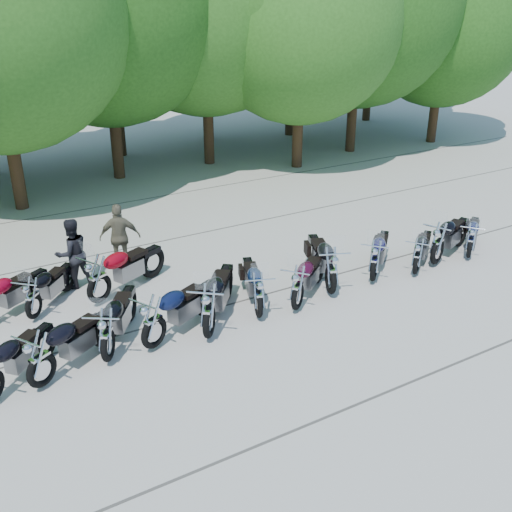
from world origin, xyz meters
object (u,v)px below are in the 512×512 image
motorcycle_6 (298,287)px  rider_2 (120,237)px  motorcycle_10 (438,242)px  motorcycle_1 (40,358)px  motorcycle_2 (107,334)px  motorcycle_5 (258,294)px  motorcycle_8 (375,260)px  motorcycle_13 (32,297)px  motorcycle_4 (209,310)px  motorcycle_14 (98,278)px  motorcycle_9 (418,255)px  rider_1 (72,253)px  motorcycle_3 (153,321)px  motorcycle_7 (331,269)px  motorcycle_11 (471,240)px

motorcycle_6 → rider_2: size_ratio=1.26×
motorcycle_10 → motorcycle_1: bearing=68.9°
motorcycle_2 → motorcycle_5: 3.48m
motorcycle_8 → motorcycle_13: bearing=32.3°
motorcycle_4 → motorcycle_13: motorcycle_4 is taller
motorcycle_8 → motorcycle_2: bearing=50.1°
motorcycle_4 → motorcycle_14: (-1.53, 2.71, -0.01)m
motorcycle_4 → motorcycle_9: (6.05, 0.04, -0.14)m
motorcycle_14 → rider_1: (-0.23, 1.28, 0.19)m
motorcycle_4 → rider_1: (-1.76, 3.99, 0.18)m
motorcycle_3 → motorcycle_2: bearing=62.4°
motorcycle_10 → motorcycle_4: bearing=69.6°
motorcycle_4 → rider_2: rider_2 is taller
motorcycle_1 → motorcycle_6: bearing=-120.4°
motorcycle_13 → motorcycle_6: bearing=-163.9°
motorcycle_13 → rider_1: rider_1 is taller
motorcycle_5 → motorcycle_7: 2.10m
motorcycle_9 → motorcycle_5: bearing=52.2°
motorcycle_2 → motorcycle_7: bearing=-145.5°
motorcycle_1 → motorcycle_6: (5.76, 0.02, -0.03)m
motorcycle_7 → motorcycle_13: motorcycle_7 is taller
motorcycle_5 → motorcycle_11: size_ratio=1.08×
motorcycle_2 → motorcycle_7: size_ratio=0.95×
motorcycle_7 → motorcycle_14: motorcycle_14 is taller
motorcycle_9 → motorcycle_11: bearing=-125.2°
motorcycle_2 → rider_2: size_ratio=1.30×
motorcycle_4 → motorcycle_9: size_ratio=1.24×
motorcycle_5 → motorcycle_1: bearing=24.0°
motorcycle_6 → motorcycle_8: size_ratio=1.00×
rider_1 → motorcycle_6: bearing=127.1°
motorcycle_5 → motorcycle_7: size_ratio=0.90×
motorcycle_13 → motorcycle_9: bearing=-153.7°
motorcycle_3 → motorcycle_7: bearing=-114.3°
motorcycle_8 → motorcycle_14: bearing=28.9°
motorcycle_7 → rider_1: bearing=-12.7°
motorcycle_11 → motorcycle_14: motorcycle_14 is taller
rider_1 → motorcycle_2: bearing=75.7°
motorcycle_6 → motorcycle_13: size_ratio=1.09×
motorcycle_2 → rider_2: (1.73, 4.16, 0.24)m
motorcycle_14 → motorcycle_6: bearing=-150.2°
motorcycle_10 → rider_2: (-7.35, 4.20, 0.21)m
motorcycle_6 → motorcycle_7: motorcycle_7 is taller
motorcycle_5 → motorcycle_10: bearing=-158.4°
rider_2 → motorcycle_8: bearing=163.2°
motorcycle_5 → rider_2: (-1.75, 4.19, 0.27)m
motorcycle_1 → rider_2: 5.34m
motorcycle_1 → motorcycle_9: 9.50m
motorcycle_7 → motorcycle_10: size_ratio=1.01×
motorcycle_13 → rider_2: (2.63, 1.66, 0.32)m
motorcycle_10 → motorcycle_11: motorcycle_10 is taller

